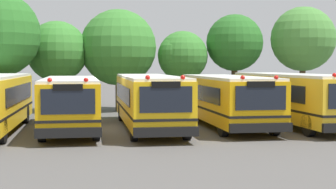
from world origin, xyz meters
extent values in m
plane|color=#514F4C|center=(0.00, 0.00, 0.00)|extent=(160.00, 160.00, 0.00)
cube|color=black|center=(-4.11, 0.32, 1.72)|extent=(0.27, 7.88, 0.75)
cylinder|color=black|center=(-4.38, -3.63, 0.50)|extent=(0.31, 1.01, 1.00)
cylinder|color=black|center=(-4.18, 3.27, 0.50)|extent=(0.31, 1.01, 1.00)
cube|color=#EAA80C|center=(-1.86, -0.01, 1.32)|extent=(2.43, 9.67, 1.93)
cube|color=white|center=(-1.86, -0.01, 2.34)|extent=(2.38, 9.47, 0.12)
cube|color=black|center=(-1.89, -4.90, 0.53)|extent=(2.42, 0.17, 0.36)
cube|color=black|center=(-1.89, -4.85, 1.67)|extent=(1.95, 0.07, 0.93)
cube|color=black|center=(-0.65, 0.29, 1.63)|extent=(0.08, 7.53, 0.70)
cube|color=black|center=(-3.06, 0.30, 1.63)|extent=(0.08, 7.53, 0.70)
cube|color=black|center=(-1.86, -0.01, 0.93)|extent=(2.45, 9.76, 0.10)
sphere|color=red|center=(-1.23, -4.69, 2.44)|extent=(0.18, 0.18, 0.18)
sphere|color=red|center=(-2.54, -4.68, 2.44)|extent=(0.18, 0.18, 0.18)
cube|color=black|center=(-1.89, -4.86, 2.18)|extent=(1.07, 0.09, 0.24)
cylinder|color=black|center=(-0.83, -3.44, 0.50)|extent=(0.29, 1.00, 1.00)
cylinder|color=black|center=(-2.93, -3.43, 0.50)|extent=(0.29, 1.00, 1.00)
cylinder|color=black|center=(-0.79, 3.02, 0.50)|extent=(0.29, 1.00, 1.00)
cylinder|color=black|center=(-2.89, 3.03, 0.50)|extent=(0.29, 1.00, 1.00)
cube|color=yellow|center=(1.76, 0.03, 1.36)|extent=(2.59, 10.58, 2.02)
cube|color=white|center=(1.76, 0.03, 2.43)|extent=(2.54, 10.37, 0.12)
cube|color=black|center=(1.66, -5.31, 0.53)|extent=(2.44, 0.21, 0.36)
cube|color=black|center=(1.66, -5.26, 1.72)|extent=(1.96, 0.10, 0.97)
cube|color=black|center=(2.98, 0.31, 1.68)|extent=(0.20, 8.22, 0.73)
cube|color=black|center=(0.55, 0.35, 1.68)|extent=(0.20, 8.22, 0.73)
cube|color=black|center=(1.76, 0.03, 0.96)|extent=(2.62, 10.69, 0.10)
sphere|color=red|center=(2.32, -5.10, 2.53)|extent=(0.18, 0.18, 0.18)
sphere|color=red|center=(1.00, -5.08, 2.53)|extent=(0.18, 0.18, 0.18)
cube|color=black|center=(1.66, -5.27, 2.27)|extent=(1.08, 0.10, 0.24)
cylinder|color=black|center=(2.74, -3.86, 0.50)|extent=(0.30, 1.01, 1.00)
cylinder|color=black|center=(0.63, -3.82, 0.50)|extent=(0.30, 1.01, 1.00)
cylinder|color=black|center=(2.88, 3.48, 0.50)|extent=(0.30, 1.01, 1.00)
cylinder|color=black|center=(0.77, 3.52, 0.50)|extent=(0.30, 1.01, 1.00)
cube|color=#EAA80C|center=(5.59, 0.12, 1.34)|extent=(2.63, 9.58, 1.99)
cube|color=white|center=(5.59, 0.12, 2.40)|extent=(2.57, 9.39, 0.12)
cube|color=black|center=(5.53, -4.72, 0.53)|extent=(2.57, 0.19, 0.36)
cube|color=black|center=(5.53, -4.67, 1.70)|extent=(2.07, 0.08, 0.95)
cube|color=black|center=(6.87, 0.41, 1.66)|extent=(0.12, 7.45, 0.72)
cube|color=black|center=(4.31, 0.44, 1.66)|extent=(0.12, 7.45, 0.72)
cube|color=black|center=(5.59, 0.12, 0.95)|extent=(2.65, 9.67, 0.10)
sphere|color=red|center=(6.23, -4.51, 2.50)|extent=(0.18, 0.18, 0.18)
sphere|color=red|center=(4.84, -4.49, 2.50)|extent=(0.18, 0.18, 0.18)
cube|color=black|center=(5.53, -4.68, 2.24)|extent=(1.13, 0.09, 0.24)
cylinder|color=black|center=(6.67, -3.26, 0.50)|extent=(0.29, 1.00, 1.00)
cylinder|color=black|center=(4.43, -3.24, 0.50)|extent=(0.29, 1.00, 1.00)
cylinder|color=black|center=(6.74, 3.09, 0.50)|extent=(0.29, 1.00, 1.00)
cylinder|color=black|center=(4.50, 3.11, 0.50)|extent=(0.29, 1.00, 1.00)
cube|color=yellow|center=(9.01, 0.18, 1.39)|extent=(2.71, 10.78, 2.08)
cube|color=white|center=(9.01, 0.18, 2.49)|extent=(2.66, 10.57, 0.12)
cube|color=black|center=(10.27, 0.51, 1.72)|extent=(0.21, 8.37, 0.75)
cube|color=black|center=(7.74, 0.45, 1.72)|extent=(0.21, 8.37, 0.75)
cube|color=black|center=(9.01, 0.18, 0.97)|extent=(2.74, 10.89, 0.10)
sphere|color=red|center=(8.43, -5.05, 2.59)|extent=(0.18, 0.18, 0.18)
cylinder|color=black|center=(7.99, -3.81, 0.50)|extent=(0.30, 1.01, 1.00)
cylinder|color=black|center=(10.04, 3.77, 0.50)|extent=(0.30, 1.01, 1.00)
cylinder|color=black|center=(7.83, 3.72, 0.50)|extent=(0.30, 1.01, 1.00)
cylinder|color=#4C3823|center=(-2.78, 9.73, 1.20)|extent=(0.28, 0.28, 2.40)
sphere|color=#387A2D|center=(-2.78, 9.73, 3.86)|extent=(3.89, 3.89, 3.89)
sphere|color=#387A2D|center=(-3.28, 9.92, 3.68)|extent=(2.60, 2.60, 2.60)
cylinder|color=#4C3823|center=(1.14, 9.88, 1.14)|extent=(0.41, 0.41, 2.27)
sphere|color=#387A2D|center=(1.14, 9.88, 4.14)|extent=(4.98, 4.98, 4.98)
sphere|color=#387A2D|center=(1.55, 10.19, 4.63)|extent=(2.89, 2.89, 2.89)
cylinder|color=#4C3823|center=(5.39, 9.65, 1.17)|extent=(0.30, 0.30, 2.34)
sphere|color=#387A2D|center=(5.39, 9.65, 3.59)|extent=(3.33, 3.33, 3.33)
sphere|color=#387A2D|center=(4.91, 9.43, 3.65)|extent=(2.46, 2.46, 2.46)
cylinder|color=#4C3823|center=(9.00, 9.72, 1.53)|extent=(0.42, 0.42, 3.06)
sphere|color=#286623|center=(9.00, 9.72, 4.50)|extent=(3.84, 3.84, 3.84)
sphere|color=#286623|center=(9.31, 9.60, 4.55)|extent=(2.71, 2.71, 2.71)
cylinder|color=#4C3823|center=(13.46, 8.70, 1.56)|extent=(0.40, 0.40, 3.11)
sphere|color=#478438|center=(13.46, 8.70, 4.74)|extent=(4.34, 4.34, 4.34)
sphere|color=#478438|center=(14.09, 8.60, 5.08)|extent=(2.60, 2.60, 2.60)
camera|label=1|loc=(-1.57, -23.76, 3.00)|focal=54.81mm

